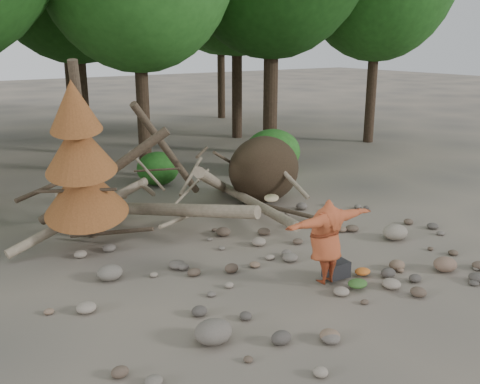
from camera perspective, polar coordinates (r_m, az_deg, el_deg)
ground at (r=11.48m, az=4.90°, el=-8.34°), size 120.00×120.00×0.00m
deadfall_pile at (r=15.53m, az=0.98°, el=1.97°), size 8.55×5.24×3.30m
dead_conifer at (r=12.27m, az=-16.60°, el=3.05°), size 2.06×2.16×4.35m
bush_mid at (r=18.03m, az=-8.76°, el=2.49°), size 1.40×1.40×1.12m
bush_right at (r=19.46m, az=3.50°, el=4.37°), size 2.00×2.00×1.60m
frisbee_thrower at (r=10.57m, az=9.16°, el=-5.20°), size 2.21×0.92×1.84m
backpack at (r=11.14m, az=10.22°, el=-8.40°), size 0.52×0.37×0.33m
cloth_green at (r=10.85m, az=12.42°, el=-9.75°), size 0.41×0.34×0.15m
cloth_orange at (r=11.42m, az=12.92°, el=-8.49°), size 0.35×0.29×0.13m
boulder_front_left at (r=8.90m, az=-2.86°, el=-14.66°), size 0.63×0.57×0.38m
boulder_front_right at (r=12.15m, az=21.04°, el=-7.21°), size 0.51×0.46×0.31m
boulder_mid_right at (r=13.60m, az=16.23°, el=-4.13°), size 0.63×0.56×0.38m
boulder_mid_left at (r=11.28m, az=-13.70°, el=-8.36°), size 0.52×0.47×0.31m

